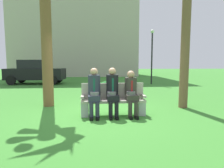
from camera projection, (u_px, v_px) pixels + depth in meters
ground_plane at (102, 114)px, 5.76m from camera, size 80.00×80.00×0.00m
park_bench at (113, 100)px, 5.61m from camera, size 1.80×0.44×0.90m
seated_man_left at (94, 90)px, 5.40m from camera, size 0.34×0.72×1.34m
seated_man_middle at (113, 89)px, 5.45m from camera, size 0.34×0.72×1.35m
seated_man_right at (131, 91)px, 5.49m from camera, size 0.34×0.72×1.27m
shrub_near_bench at (109, 89)px, 8.65m from camera, size 1.12×1.02×0.70m
parked_car_near at (35, 72)px, 13.72m from camera, size 4.01×1.96×1.68m
street_lamp at (152, 51)px, 13.49m from camera, size 0.24×0.24×3.72m
building_backdrop at (77, 16)px, 23.89m from camera, size 14.05×9.26×14.11m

